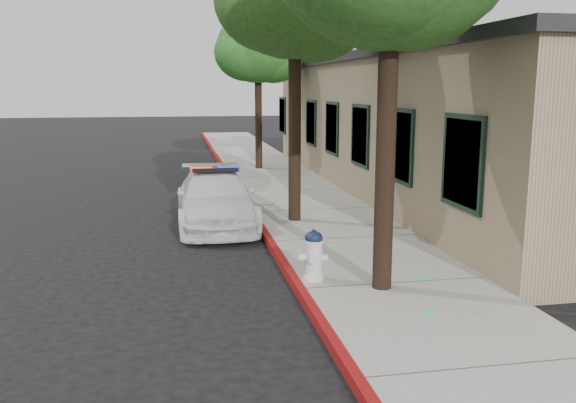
# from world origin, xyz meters

# --- Properties ---
(ground) EXTENTS (120.00, 120.00, 0.00)m
(ground) POSITION_xyz_m (0.00, 0.00, 0.00)
(ground) COLOR black
(ground) RESTS_ON ground
(sidewalk) EXTENTS (3.20, 60.00, 0.15)m
(sidewalk) POSITION_xyz_m (1.60, 3.00, 0.07)
(sidewalk) COLOR gray
(sidewalk) RESTS_ON ground
(red_curb) EXTENTS (0.14, 60.00, 0.16)m
(red_curb) POSITION_xyz_m (0.06, 3.00, 0.08)
(red_curb) COLOR maroon
(red_curb) RESTS_ON ground
(clapboard_building) EXTENTS (7.30, 20.89, 4.24)m
(clapboard_building) POSITION_xyz_m (6.69, 9.00, 2.13)
(clapboard_building) COLOR #9E8A67
(clapboard_building) RESTS_ON ground
(police_car) EXTENTS (1.81, 4.41, 1.40)m
(police_car) POSITION_xyz_m (-0.90, 5.33, 0.64)
(police_car) COLOR white
(police_car) RESTS_ON ground
(fire_hydrant) EXTENTS (0.48, 0.42, 0.83)m
(fire_hydrant) POSITION_xyz_m (0.35, 0.41, 0.57)
(fire_hydrant) COLOR silver
(fire_hydrant) RESTS_ON sidewalk
(street_tree_far) EXTENTS (3.40, 3.11, 5.88)m
(street_tree_far) POSITION_xyz_m (1.40, 14.16, 4.57)
(street_tree_far) COLOR black
(street_tree_far) RESTS_ON sidewalk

